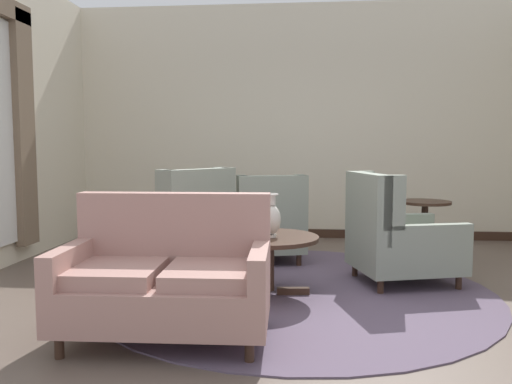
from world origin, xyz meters
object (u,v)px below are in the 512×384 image
(side_table, at_px, (424,226))
(porcelain_vase, at_px, (272,218))
(armchair_beside_settee, at_px, (268,225))
(settee, at_px, (167,279))
(coffee_table, at_px, (268,247))
(armchair_back_corner, at_px, (185,229))
(armchair_foreground_right, at_px, (396,239))

(side_table, bearing_deg, porcelain_vase, -139.04)
(porcelain_vase, bearing_deg, armchair_beside_settee, 95.18)
(settee, xyz_separation_m, armchair_beside_settee, (0.52, 2.36, 0.01))
(porcelain_vase, bearing_deg, coffee_table, 121.67)
(armchair_back_corner, relative_size, side_table, 1.65)
(porcelain_vase, bearing_deg, side_table, 40.96)
(armchair_foreground_right, bearing_deg, side_table, -44.03)
(porcelain_vase, xyz_separation_m, armchair_beside_settee, (-0.12, 1.36, -0.27))
(armchair_back_corner, bearing_deg, armchair_beside_settee, 164.47)
(coffee_table, relative_size, settee, 0.62)
(coffee_table, height_order, armchair_foreground_right, armchair_foreground_right)
(porcelain_vase, xyz_separation_m, settee, (-0.64, -1.00, -0.28))
(coffee_table, xyz_separation_m, armchair_beside_settee, (-0.09, 1.31, -0.01))
(settee, xyz_separation_m, armchair_back_corner, (-0.29, 1.79, 0.04))
(armchair_back_corner, distance_m, side_table, 2.57)
(coffee_table, distance_m, side_table, 2.07)
(porcelain_vase, relative_size, settee, 0.27)
(settee, bearing_deg, side_table, 45.08)
(armchair_foreground_right, bearing_deg, coffee_table, 97.68)
(coffee_table, xyz_separation_m, armchair_foreground_right, (1.16, 0.50, 0.00))
(coffee_table, bearing_deg, porcelain_vase, -58.33)
(armchair_back_corner, bearing_deg, coffee_table, 90.17)
(coffee_table, height_order, armchair_back_corner, armchair_back_corner)
(porcelain_vase, distance_m, armchair_beside_settee, 1.39)
(coffee_table, relative_size, porcelain_vase, 2.33)
(porcelain_vase, height_order, armchair_foreground_right, armchair_foreground_right)
(armchair_foreground_right, xyz_separation_m, armchair_back_corner, (-2.07, 0.24, 0.02))
(armchair_foreground_right, xyz_separation_m, side_table, (0.44, 0.81, -0.01))
(settee, relative_size, armchair_beside_settee, 1.39)
(coffee_table, relative_size, armchair_back_corner, 0.75)
(armchair_back_corner, xyz_separation_m, armchair_beside_settee, (0.81, 0.57, -0.03))
(coffee_table, relative_size, side_table, 1.23)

